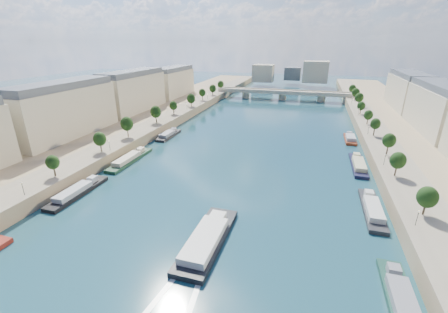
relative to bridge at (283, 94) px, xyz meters
The scene contains 16 objects.
ground 133.71m from the bridge, 90.00° to the right, with size 700.00×700.00×0.00m, color #0D2A3B.
quay_left 151.80m from the bridge, 118.32° to the right, with size 44.00×520.00×5.00m, color #9E8460.
quay_right 151.80m from the bridge, 61.68° to the right, with size 44.00×520.00×5.00m, color #9E8460.
pave_left 145.26m from the bridge, 113.10° to the right, with size 14.00×520.00×0.10m, color gray.
pave_right 145.26m from the bridge, 66.90° to the right, with size 14.00×520.00×0.10m, color gray.
trees_left 142.75m from the bridge, 112.68° to the right, with size 4.80×268.80×8.26m.
trees_right 135.40m from the bridge, 66.01° to the right, with size 4.80×268.80×8.26m.
lamps_left 152.93m from the bridge, 110.08° to the right, with size 0.36×200.36×4.28m.
lamps_right 138.94m from the bridge, 67.79° to the right, with size 0.36×200.36×4.28m.
buildings_left 148.81m from the bridge, 124.95° to the right, with size 16.00×226.00×23.20m.
skyline 86.50m from the bridge, 87.87° to the left, with size 79.00×42.00×22.00m.
bridge is the anchor object (origin of this frame).
tour_barge 203.16m from the bridge, 88.93° to the right, with size 8.28×28.16×3.81m.
wake 219.77m from the bridge, 89.01° to the right, with size 10.76×25.97×0.04m.
moored_barges_left 198.75m from the bridge, 103.24° to the right, with size 5.00×151.21×3.60m.
moored_barges_right 183.96m from the bridge, 75.68° to the right, with size 5.00×161.00×3.60m.
Camera 1 is at (25.46, -27.55, 47.14)m, focal length 24.00 mm.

